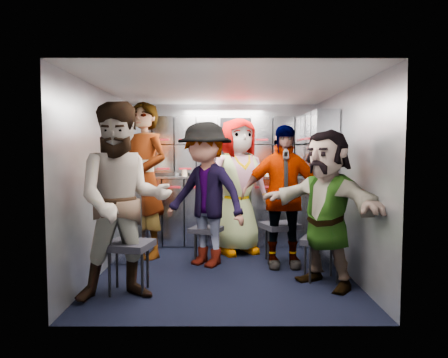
{
  "coord_description": "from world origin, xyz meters",
  "views": [
    {
      "loc": [
        -0.01,
        -4.59,
        1.39
      ],
      "look_at": [
        0.0,
        0.35,
        1.05
      ],
      "focal_mm": 32.0,
      "sensor_mm": 36.0,
      "label": 1
    }
  ],
  "objects_px": {
    "jump_seat_near_left": "(129,248)",
    "attendant_standing": "(144,180)",
    "attendant_arc_b": "(205,194)",
    "jump_seat_mid_right": "(280,228)",
    "attendant_arc_a": "(123,202)",
    "attendant_arc_e": "(326,208)",
    "attendant_arc_c": "(238,186)",
    "jump_seat_center": "(237,222)",
    "attendant_arc_d": "(282,196)",
    "jump_seat_mid_left": "(206,231)",
    "jump_seat_near_right": "(321,243)"
  },
  "relations": [
    {
      "from": "attendant_arc_d",
      "to": "jump_seat_near_right",
      "type": "bearing_deg",
      "value": -56.94
    },
    {
      "from": "jump_seat_mid_left",
      "to": "jump_seat_mid_right",
      "type": "distance_m",
      "value": 0.93
    },
    {
      "from": "attendant_arc_d",
      "to": "attendant_arc_e",
      "type": "xyz_separation_m",
      "value": [
        0.35,
        -0.69,
        -0.04
      ]
    },
    {
      "from": "jump_seat_near_left",
      "to": "attendant_arc_a",
      "type": "bearing_deg",
      "value": -90.0
    },
    {
      "from": "jump_seat_near_left",
      "to": "attendant_standing",
      "type": "relative_size",
      "value": 0.25
    },
    {
      "from": "jump_seat_center",
      "to": "attendant_arc_b",
      "type": "relative_size",
      "value": 0.25
    },
    {
      "from": "jump_seat_mid_left",
      "to": "jump_seat_center",
      "type": "relative_size",
      "value": 1.04
    },
    {
      "from": "jump_seat_mid_right",
      "to": "attendant_arc_c",
      "type": "relative_size",
      "value": 0.28
    },
    {
      "from": "jump_seat_near_left",
      "to": "attendant_standing",
      "type": "xyz_separation_m",
      "value": [
        -0.11,
        1.35,
        0.57
      ]
    },
    {
      "from": "jump_seat_mid_right",
      "to": "attendant_arc_a",
      "type": "distance_m",
      "value": 2.12
    },
    {
      "from": "attendant_arc_d",
      "to": "attendant_arc_e",
      "type": "height_order",
      "value": "attendant_arc_d"
    },
    {
      "from": "jump_seat_near_left",
      "to": "attendant_arc_b",
      "type": "bearing_deg",
      "value": 52.87
    },
    {
      "from": "attendant_standing",
      "to": "attendant_arc_a",
      "type": "distance_m",
      "value": 1.53
    },
    {
      "from": "attendant_standing",
      "to": "attendant_arc_c",
      "type": "xyz_separation_m",
      "value": [
        1.24,
        0.21,
        -0.1
      ]
    },
    {
      "from": "jump_seat_mid_left",
      "to": "attendant_standing",
      "type": "bearing_deg",
      "value": 164.84
    },
    {
      "from": "attendant_arc_c",
      "to": "attendant_arc_a",
      "type": "bearing_deg",
      "value": -145.18
    },
    {
      "from": "jump_seat_near_left",
      "to": "attendant_arc_c",
      "type": "height_order",
      "value": "attendant_arc_c"
    },
    {
      "from": "attendant_arc_a",
      "to": "attendant_arc_d",
      "type": "bearing_deg",
      "value": 17.4
    },
    {
      "from": "attendant_arc_c",
      "to": "jump_seat_near_left",
      "type": "bearing_deg",
      "value": -148.11
    },
    {
      "from": "jump_seat_mid_left",
      "to": "attendant_arc_b",
      "type": "relative_size",
      "value": 0.26
    },
    {
      "from": "jump_seat_near_left",
      "to": "attendant_standing",
      "type": "distance_m",
      "value": 1.47
    },
    {
      "from": "jump_seat_mid_right",
      "to": "attendant_arc_b",
      "type": "height_order",
      "value": "attendant_arc_b"
    },
    {
      "from": "jump_seat_mid_right",
      "to": "attendant_arc_e",
      "type": "bearing_deg",
      "value": -68.32
    },
    {
      "from": "jump_seat_mid_left",
      "to": "attendant_arc_d",
      "type": "xyz_separation_m",
      "value": [
        0.93,
        -0.23,
        0.47
      ]
    },
    {
      "from": "jump_seat_near_left",
      "to": "jump_seat_mid_right",
      "type": "xyz_separation_m",
      "value": [
        1.64,
        1.07,
        -0.01
      ]
    },
    {
      "from": "attendant_arc_a",
      "to": "attendant_arc_c",
      "type": "xyz_separation_m",
      "value": [
        1.13,
        1.73,
        -0.01
      ]
    },
    {
      "from": "jump_seat_mid_left",
      "to": "jump_seat_near_right",
      "type": "xyz_separation_m",
      "value": [
        1.28,
        -0.75,
        0.03
      ]
    },
    {
      "from": "jump_seat_near_right",
      "to": "jump_seat_near_left",
      "type": "bearing_deg",
      "value": -169.36
    },
    {
      "from": "jump_seat_mid_right",
      "to": "attendant_arc_a",
      "type": "bearing_deg",
      "value": -142.74
    },
    {
      "from": "jump_seat_near_left",
      "to": "attendant_arc_c",
      "type": "bearing_deg",
      "value": 53.98
    },
    {
      "from": "attendant_standing",
      "to": "attendant_arc_c",
      "type": "relative_size",
      "value": 1.11
    },
    {
      "from": "attendant_arc_b",
      "to": "attendant_arc_d",
      "type": "height_order",
      "value": "attendant_arc_b"
    },
    {
      "from": "jump_seat_near_left",
      "to": "jump_seat_mid_left",
      "type": "distance_m",
      "value": 1.33
    },
    {
      "from": "jump_seat_near_left",
      "to": "attendant_arc_b",
      "type": "xyz_separation_m",
      "value": [
        0.71,
        0.94,
        0.43
      ]
    },
    {
      "from": "jump_seat_near_right",
      "to": "attendant_arc_a",
      "type": "bearing_deg",
      "value": -164.44
    },
    {
      "from": "jump_seat_center",
      "to": "attendant_arc_b",
      "type": "xyz_separation_m",
      "value": [
        -0.42,
        -0.79,
        0.48
      ]
    },
    {
      "from": "jump_seat_center",
      "to": "attendant_arc_d",
      "type": "height_order",
      "value": "attendant_arc_d"
    },
    {
      "from": "jump_seat_near_left",
      "to": "attendant_arc_b",
      "type": "relative_size",
      "value": 0.29
    },
    {
      "from": "jump_seat_mid_right",
      "to": "attendant_arc_e",
      "type": "height_order",
      "value": "attendant_arc_e"
    },
    {
      "from": "jump_seat_center",
      "to": "attendant_standing",
      "type": "distance_m",
      "value": 1.44
    },
    {
      "from": "jump_seat_mid_right",
      "to": "attendant_standing",
      "type": "distance_m",
      "value": 1.87
    },
    {
      "from": "jump_seat_mid_left",
      "to": "attendant_arc_a",
      "type": "height_order",
      "value": "attendant_arc_a"
    },
    {
      "from": "jump_seat_center",
      "to": "jump_seat_mid_right",
      "type": "height_order",
      "value": "jump_seat_mid_right"
    },
    {
      "from": "jump_seat_mid_left",
      "to": "jump_seat_near_right",
      "type": "relative_size",
      "value": 0.91
    },
    {
      "from": "attendant_arc_a",
      "to": "attendant_arc_d",
      "type": "distance_m",
      "value": 1.96
    },
    {
      "from": "attendant_standing",
      "to": "attendant_arc_e",
      "type": "relative_size",
      "value": 1.26
    },
    {
      "from": "attendant_arc_d",
      "to": "jump_seat_mid_right",
      "type": "bearing_deg",
      "value": 89.0
    },
    {
      "from": "attendant_arc_a",
      "to": "attendant_arc_d",
      "type": "relative_size",
      "value": 1.09
    },
    {
      "from": "jump_seat_mid_left",
      "to": "jump_seat_near_left",
      "type": "bearing_deg",
      "value": -122.44
    },
    {
      "from": "jump_seat_center",
      "to": "attendant_arc_c",
      "type": "height_order",
      "value": "attendant_arc_c"
    }
  ]
}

